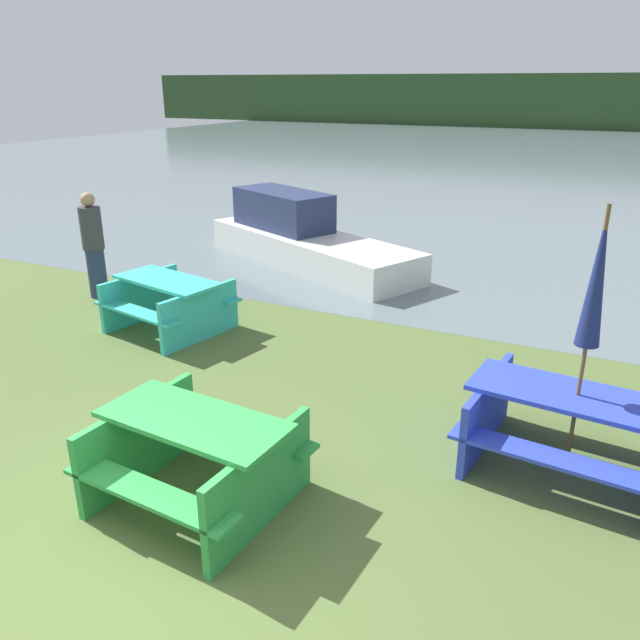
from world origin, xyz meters
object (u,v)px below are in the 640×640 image
object	(u,v)px
umbrella_navy	(597,281)
person	(94,246)
picnic_table_blue	(573,425)
boat	(303,238)
picnic_table_green	(196,453)
picnic_table_teal	(169,300)

from	to	relation	value
umbrella_navy	person	bearing A→B (deg)	166.05
umbrella_navy	picnic_table_blue	bearing A→B (deg)	-135.00
picnic_table_blue	boat	bearing A→B (deg)	135.98
umbrella_navy	picnic_table_green	bearing A→B (deg)	-146.17
boat	picnic_table_green	bearing A→B (deg)	-44.87
picnic_table_blue	umbrella_navy	xyz separation A→B (m)	(0.00, 0.00, 1.35)
picnic_table_blue	boat	size ratio (longest dim) A/B	0.39
picnic_table_teal	person	xyz separation A→B (m)	(-2.03, 0.68, 0.41)
picnic_table_green	person	size ratio (longest dim) A/B	0.98
picnic_table_blue	boat	world-z (taller)	boat
picnic_table_blue	boat	distance (m)	7.64
picnic_table_green	person	world-z (taller)	person
umbrella_navy	picnic_table_teal	bearing A→B (deg)	167.80
picnic_table_green	picnic_table_blue	bearing A→B (deg)	33.83
person	picnic_table_green	bearing A→B (deg)	-38.10
picnic_table_blue	person	size ratio (longest dim) A/B	1.14
boat	person	distance (m)	4.01
umbrella_navy	person	distance (m)	7.81
picnic_table_green	picnic_table_blue	distance (m)	3.34
picnic_table_teal	umbrella_navy	size ratio (longest dim) A/B	0.73
picnic_table_green	picnic_table_teal	world-z (taller)	picnic_table_green
picnic_table_green	person	xyz separation A→B (m)	(-4.75, 3.73, 0.40)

